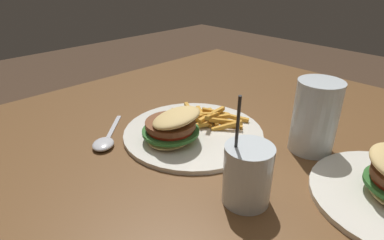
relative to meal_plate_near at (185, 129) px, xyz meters
The scene contains 5 objects.
dining_table 0.19m from the meal_plate_near, 99.41° to the left, with size 1.27×1.28×0.72m.
meal_plate_near is the anchor object (origin of this frame).
beer_glass 0.27m from the meal_plate_near, 126.08° to the left, with size 0.09×0.09×0.15m.
juice_glass 0.23m from the meal_plate_near, 72.38° to the left, with size 0.08×0.08×0.19m.
spoon 0.18m from the meal_plate_near, 33.80° to the right, with size 0.15×0.14×0.02m.
Camera 1 is at (0.45, 0.31, 1.08)m, focal length 30.00 mm.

